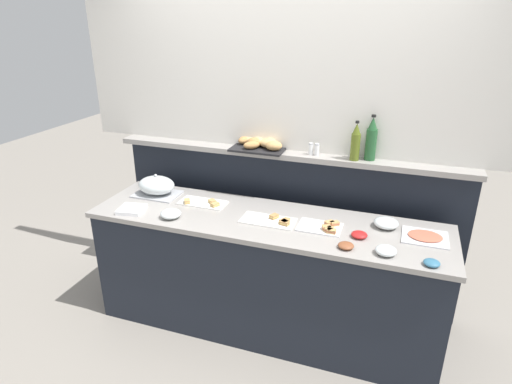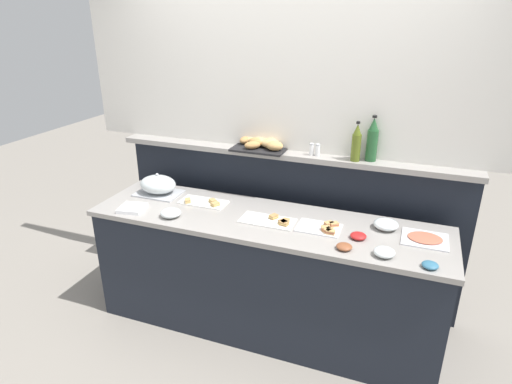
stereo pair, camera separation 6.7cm
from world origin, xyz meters
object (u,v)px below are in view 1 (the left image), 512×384
Objects in this scene: serving_cloche at (157,186)px; glass_bowl_large at (386,223)px; sandwich_platter_rear at (203,203)px; condiment_bowl_cream at (432,263)px; pepper_shaker at (317,150)px; olive_oil_bottle at (356,143)px; glass_bowl_medium at (171,214)px; sandwich_platter_side at (323,227)px; glass_bowl_small at (386,251)px; napkin_stack at (131,209)px; wine_bottle_green at (371,140)px; sandwich_platter_front at (272,221)px; cold_cuts_platter at (425,237)px; bread_basket at (260,144)px; condiment_bowl_dark at (346,246)px; salt_shaker at (311,149)px; condiment_bowl_teal at (359,235)px.

serving_cloche reaches higher than glass_bowl_large.
sandwich_platter_rear reaches higher than condiment_bowl_cream.
pepper_shaker is (-0.81, 0.68, 0.38)m from condiment_bowl_cream.
glass_bowl_medium is at bearing -151.89° from olive_oil_bottle.
sandwich_platter_side is 2.28× the size of glass_bowl_small.
napkin_stack is (-1.74, 0.02, -0.01)m from glass_bowl_small.
wine_bottle_green is (-0.19, 0.67, 0.47)m from glass_bowl_small.
sandwich_platter_front reaches higher than napkin_stack.
sandwich_platter_rear reaches higher than cold_cuts_platter.
glass_bowl_large is 0.40× the size of bread_basket.
condiment_bowl_dark is at bearing -62.81° from pepper_shaker.
bread_basket is (-0.98, 0.31, 0.36)m from glass_bowl_large.
sandwich_platter_rear is at bearing -131.13° from bread_basket.
glass_bowl_medium is 0.85m from bread_basket.
serving_cloche reaches higher than condiment_bowl_cream.
cold_cuts_platter is 0.98m from salt_shaker.
glass_bowl_large reaches higher than cold_cuts_platter.
condiment_bowl_cream is 1.99m from napkin_stack.
condiment_bowl_teal is at bearing 70.36° from condiment_bowl_dark.
sandwich_platter_rear is 1.13m from condiment_bowl_dark.
pepper_shaker is 0.22× the size of bread_basket.
bread_basket is at bearing 177.01° from salt_shaker.
olive_oil_bottle reaches higher than condiment_bowl_teal.
sandwich_platter_side is at bearing 2.89° from sandwich_platter_front.
glass_bowl_small reaches higher than condiment_bowl_teal.
glass_bowl_small is (1.31, -0.30, 0.01)m from sandwich_platter_rear.
sandwich_platter_rear is 3.68× the size of condiment_bowl_dark.
olive_oil_bottle is 3.17× the size of salt_shaker.
condiment_bowl_teal is at bearing -48.04° from salt_shaker.
condiment_bowl_teal is 0.66m from olive_oil_bottle.
cold_cuts_platter is at bearing 7.70° from napkin_stack.
sandwich_platter_side is at bearing -70.52° from pepper_shaker.
napkin_stack is 1.38m from pepper_shaker.
bread_basket reaches higher than condiment_bowl_dark.
sandwich_platter_side is at bearing -6.36° from sandwich_platter_rear.
sandwich_platter_side is 0.71× the size of bread_basket.
pepper_shaker is (0.86, 0.62, 0.37)m from glass_bowl_medium.
glass_bowl_large is at bearing 124.53° from condiment_bowl_cream.
serving_cloche reaches higher than cold_cuts_platter.
serving_cloche is at bearing -179.42° from glass_bowl_large.
condiment_bowl_cream reaches higher than cold_cuts_platter.
condiment_bowl_teal is 0.32× the size of wine_bottle_green.
glass_bowl_small is at bearing -46.70° from salt_shaker.
glass_bowl_medium is 1.42m from glass_bowl_small.
sandwich_platter_front is at bearing -107.56° from salt_shaker.
sandwich_platter_front is 1.16× the size of wine_bottle_green.
serving_cloche is (-1.32, 0.14, 0.06)m from sandwich_platter_side.
glass_bowl_medium is at bearing 177.92° from condiment_bowl_cream.
sandwich_platter_front is at bearing -9.08° from serving_cloche.
napkin_stack is 1.05m from bread_basket.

